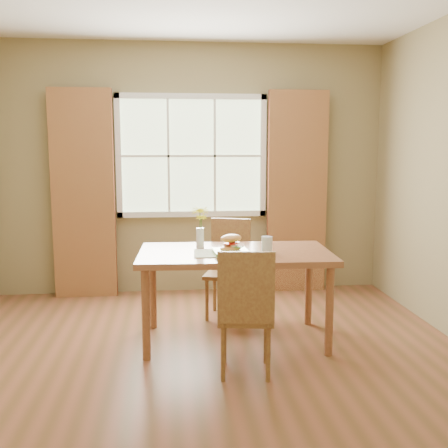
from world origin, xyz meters
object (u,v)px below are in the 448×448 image
Objects in this scene: dining_table at (235,261)px; flower_vase at (200,224)px; chair_near at (246,307)px; croissant_sandwich at (231,243)px; water_glass at (267,245)px; chair_far at (228,263)px.

flower_vase is at bearing 148.15° from dining_table.
chair_near is at bearing -73.55° from flower_vase.
water_glass is at bearing -23.69° from croissant_sandwich.
flower_vase reaches higher than croissant_sandwich.
chair_far is 0.75m from flower_vase.
water_glass is 0.39× the size of flower_vase.
water_glass is 0.60m from flower_vase.
flower_vase reaches higher than chair_near.
croissant_sandwich is at bearing -178.22° from water_glass.
chair_far is at bearing 59.92° from flower_vase.
chair_near is at bearing -112.88° from water_glass.
chair_near is 0.73m from water_glass.
chair_far is at bearing 59.61° from croissant_sandwich.
croissant_sandwich is 0.65× the size of flower_vase.
chair_near is at bearing -88.49° from dining_table.
chair_far is (0.04, 1.39, -0.00)m from chair_near.
croissant_sandwich is (-0.07, -0.79, 0.34)m from chair_far.
dining_table is 1.73× the size of chair_near.
chair_far reaches higher than dining_table.
dining_table is 4.61× the size of flower_vase.
chair_far is 0.87m from water_glass.
croissant_sandwich is 1.67× the size of water_glass.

